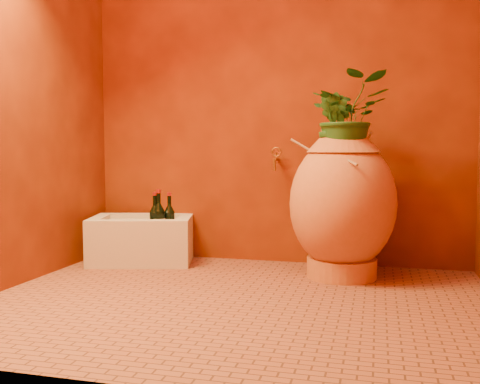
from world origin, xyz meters
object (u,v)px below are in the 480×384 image
(wine_bottle_c, at_px, (155,222))
(wall_tap, at_px, (276,158))
(amphora, at_px, (342,203))
(wine_bottle_a, at_px, (159,221))
(stone_basin, at_px, (142,240))
(wine_bottle_b, at_px, (170,221))

(wine_bottle_c, xyz_separation_m, wall_tap, (0.77, 0.19, 0.42))
(wall_tap, bearing_deg, amphora, -31.31)
(amphora, xyz_separation_m, wine_bottle_c, (-1.22, 0.09, -0.16))
(wine_bottle_c, bearing_deg, amphora, -4.01)
(wine_bottle_a, relative_size, wall_tap, 2.08)
(stone_basin, relative_size, wine_bottle_b, 2.50)
(stone_basin, xyz_separation_m, wine_bottle_b, (0.18, 0.04, 0.13))
(wine_bottle_a, distance_m, wine_bottle_b, 0.08)
(wine_bottle_b, bearing_deg, wine_bottle_c, -142.81)
(stone_basin, distance_m, wine_bottle_b, 0.23)
(stone_basin, distance_m, wine_bottle_c, 0.17)
(stone_basin, xyz_separation_m, wine_bottle_a, (0.13, -0.01, 0.14))
(amphora, bearing_deg, wall_tap, 148.69)
(amphora, height_order, stone_basin, amphora)
(wine_bottle_b, bearing_deg, stone_basin, -166.22)
(wine_bottle_b, relative_size, wall_tap, 1.93)
(wine_bottle_b, xyz_separation_m, wine_bottle_c, (-0.08, -0.06, 0.00))
(amphora, distance_m, wine_bottle_c, 1.23)
(stone_basin, xyz_separation_m, wall_tap, (0.87, 0.17, 0.55))
(stone_basin, height_order, wine_bottle_a, wine_bottle_a)
(amphora, height_order, wine_bottle_a, amphora)
(amphora, bearing_deg, wine_bottle_c, 175.99)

